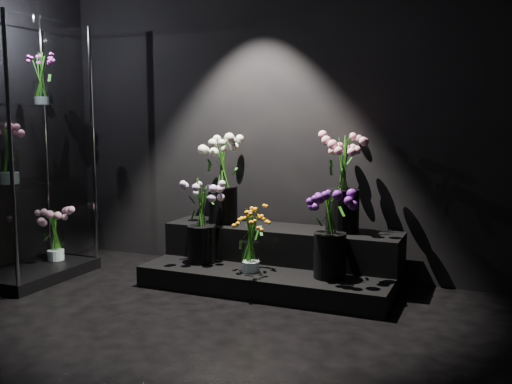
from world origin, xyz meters
The scene contains 12 objects.
floor centered at (0.00, 0.00, 0.00)m, with size 4.00×4.00×0.00m, color black.
wall_back centered at (0.00, 2.00, 1.40)m, with size 4.00×4.00×0.00m, color black.
display_riser centered at (0.11, 1.62, 0.17)m, with size 1.89×0.84×0.42m.
display_case centered at (-1.71, 0.99, 1.01)m, with size 0.55×0.92×2.02m.
bouquet_orange_bells centered at (0.03, 1.32, 0.40)m, with size 0.28×0.28×0.48m.
bouquet_lilac centered at (-0.43, 1.43, 0.54)m, with size 0.48×0.48×0.66m.
bouquet_purple centered at (0.61, 1.40, 0.52)m, with size 0.35×0.35×0.62m.
bouquet_cream_roses centered at (-0.41, 1.75, 0.85)m, with size 0.44×0.44×0.73m.
bouquet_pink_roses centered at (0.60, 1.77, 0.83)m, with size 0.36×0.36×0.73m.
bouquet_case_pink centered at (-1.71, 0.77, 1.03)m, with size 0.31×0.31×0.47m.
bouquet_case_magenta centered at (-1.71, 1.14, 1.59)m, with size 0.26×0.26×0.40m.
bouquet_case_base_pink centered at (-1.71, 1.22, 0.32)m, with size 0.41×0.41×0.43m.
Camera 1 is at (1.66, -2.42, 1.29)m, focal length 40.00 mm.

